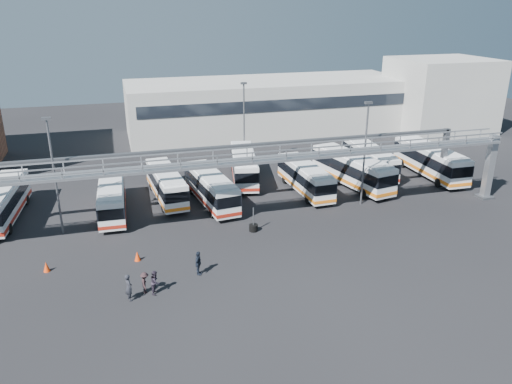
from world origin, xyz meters
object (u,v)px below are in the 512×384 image
object	(u,v)px
cone_right	(137,256)
bus_9	(430,160)
light_pole_back	(244,121)
bus_2	(112,197)
light_pole_left	(54,171)
bus_0	(3,201)
bus_5	(244,165)
bus_7	(352,169)
cone_left	(46,267)
pedestrian_d	(198,263)
bus_3	(166,183)
bus_4	(211,187)
bus_6	(305,177)
pedestrian_c	(145,283)
pedestrian_a	(129,287)
tire_stack	(253,227)
light_pole_mid	(365,148)
pedestrian_b	(155,282)
bus_8	(369,159)

from	to	relation	value
cone_right	bus_9	bearing A→B (deg)	18.82
light_pole_back	cone_right	bearing A→B (deg)	-124.14
bus_2	light_pole_left	bearing A→B (deg)	-140.77
bus_0	bus_5	distance (m)	24.32
bus_7	cone_right	xyz separation A→B (m)	(-23.58, -10.98, -1.56)
cone_right	cone_left	bearing A→B (deg)	178.67
bus_9	pedestrian_d	xyz separation A→B (m)	(-29.49, -14.89, -1.02)
bus_7	light_pole_back	bearing A→B (deg)	122.91
light_pole_left	cone_right	distance (m)	10.46
bus_9	bus_7	bearing A→B (deg)	-176.08
light_pole_back	cone_right	xyz separation A→B (m)	(-14.10, -20.79, -5.34)
bus_3	bus_4	size ratio (longest dim) A/B	0.97
bus_6	bus_9	bearing A→B (deg)	1.42
light_pole_left	bus_3	world-z (taller)	light_pole_left
light_pole_left	bus_6	world-z (taller)	light_pole_left
light_pole_left	bus_6	xyz separation A→B (m)	(23.88, 3.76, -4.02)
bus_3	pedestrian_c	xyz separation A→B (m)	(-3.51, -17.41, -0.93)
pedestrian_a	tire_stack	world-z (taller)	tire_stack
light_pole_mid	pedestrian_b	size ratio (longest dim) A/B	6.00
bus_7	bus_0	bearing A→B (deg)	168.10
light_pole_back	cone_right	world-z (taller)	light_pole_back
bus_9	pedestrian_d	size ratio (longest dim) A/B	6.28
bus_5	cone_left	world-z (taller)	bus_5
bus_8	bus_9	bearing A→B (deg)	-19.86
cone_right	bus_3	bearing A→B (deg)	73.41
light_pole_mid	bus_7	distance (m)	6.59
pedestrian_c	cone_left	size ratio (longest dim) A/B	2.02
bus_0	bus_9	bearing A→B (deg)	4.31
pedestrian_a	light_pole_back	bearing A→B (deg)	-48.62
light_pole_back	bus_3	world-z (taller)	light_pole_back
light_pole_mid	bus_3	xyz separation A→B (m)	(-18.36, 6.75, -4.02)
light_pole_left	bus_3	xyz separation A→B (m)	(9.64, 5.75, -4.02)
bus_8	pedestrian_b	bearing A→B (deg)	-139.52
light_pole_back	bus_8	size ratio (longest dim) A/B	0.94
bus_3	bus_9	size ratio (longest dim) A/B	0.89
bus_5	cone_left	xyz separation A→B (m)	(-19.34, -15.73, -1.44)
light_pole_back	bus_0	bearing A→B (deg)	-159.76
light_pole_left	bus_8	xyz separation A→B (m)	(33.36, 7.48, -3.92)
light_pole_mid	cone_right	distance (m)	23.46
pedestrian_b	bus_9	bearing A→B (deg)	-46.28
bus_2	tire_stack	distance (m)	13.93
pedestrian_d	tire_stack	bearing A→B (deg)	-18.53
bus_5	tire_stack	bearing A→B (deg)	-90.07
bus_8	pedestrian_d	xyz separation A→B (m)	(-23.27, -17.69, -0.88)
bus_2	tire_stack	size ratio (longest dim) A/B	4.57
tire_stack	cone_right	bearing A→B (deg)	-165.26
light_pole_mid	cone_left	size ratio (longest dim) A/B	13.19
bus_4	pedestrian_d	xyz separation A→B (m)	(-3.63, -13.40, -0.83)
bus_0	cone_right	size ratio (longest dim) A/B	14.31
light_pole_left	bus_3	size ratio (longest dim) A/B	0.99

